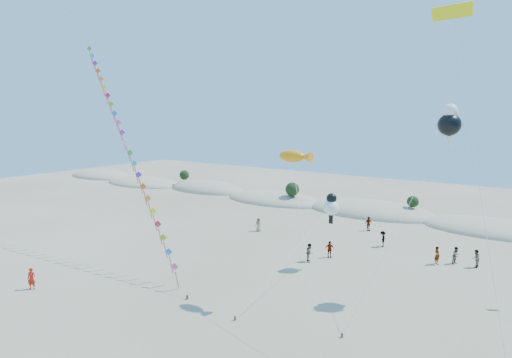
# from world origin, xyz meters

# --- Properties ---
(ground) EXTENTS (160.00, 160.00, 0.00)m
(ground) POSITION_xyz_m (0.00, 0.00, 0.00)
(ground) COLOR #83775A
(ground) RESTS_ON ground
(dune_ridge) EXTENTS (145.30, 11.49, 5.57)m
(dune_ridge) POSITION_xyz_m (1.06, 45.14, 0.11)
(dune_ridge) COLOR tan
(dune_ridge) RESTS_ON ground
(kite_train) EXTENTS (24.40, 9.51, 22.60)m
(kite_train) POSITION_xyz_m (-14.15, 13.11, 11.75)
(kite_train) COLOR #3F2D1E
(kite_train) RESTS_ON ground
(fish_kite) EXTENTS (8.57, 9.83, 11.58)m
(fish_kite) POSITION_xyz_m (5.33, 13.00, 11.08)
(fish_kite) COLOR #3F2D1E
(fish_kite) RESTS_ON ground
(cartoon_kite_low) EXTENTS (1.77, 14.19, 7.06)m
(cartoon_kite_low) POSITION_xyz_m (4.77, 20.91, 5.88)
(cartoon_kite_low) COLOR #3F2D1E
(cartoon_kite_low) RESTS_ON ground
(cartoon_kite_high) EXTENTS (4.70, 11.56, 15.00)m
(cartoon_kite_high) POSITION_xyz_m (14.51, 20.18, 13.62)
(cartoon_kite_high) COLOR #3F2D1E
(cartoon_kite_high) RESTS_ON ground
(parafoil_kite) EXTENTS (6.33, 7.24, 20.39)m
(parafoil_kite) POSITION_xyz_m (15.73, 12.41, 19.60)
(parafoil_kite) COLOR #3F2D1E
(parafoil_kite) RESTS_ON ground
(flyer_foreground) EXTENTS (0.79, 0.73, 1.80)m
(flyer_foreground) POSITION_xyz_m (-13.21, 2.40, 0.90)
(flyer_foreground) COLOR red
(flyer_foreground) RESTS_ON ground
(beachgoers) EXTENTS (34.34, 15.11, 1.80)m
(beachgoers) POSITION_xyz_m (10.62, 26.78, 0.86)
(beachgoers) COLOR slate
(beachgoers) RESTS_ON ground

